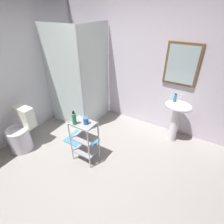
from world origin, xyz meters
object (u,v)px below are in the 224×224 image
Objects in this scene: shower_stall at (81,100)px; hand_soap_bottle at (175,98)px; bath_mat at (82,140)px; storage_cart at (85,138)px; body_wash_bottle_green at (74,119)px; rinse_cup at (86,121)px; toilet at (21,133)px; pedestal_sink at (177,114)px.

shower_stall reaches higher than hand_soap_bottle.
hand_soap_bottle is 0.25× the size of bath_mat.
shower_stall is 1.93m from hand_soap_bottle.
storage_cart is 0.64m from bath_mat.
body_wash_bottle_green reaches higher than bath_mat.
rinse_cup is (0.14, 0.09, -0.04)m from body_wash_bottle_green.
body_wash_bottle_green is at bearing 14.40° from toilet.
storage_cart is at bearing 45.58° from body_wash_bottle_green.
pedestal_sink is 2.78m from toilet.
bath_mat is at bearing 144.09° from rinse_cup.
shower_stall is at bearing 133.62° from rinse_cup.
body_wash_bottle_green is (-0.08, -0.08, 0.40)m from storage_cart.
rinse_cup reaches higher than pedestal_sink.
bath_mat is at bearing -53.12° from shower_stall.
storage_cart is 7.12× the size of rinse_cup.
shower_stall is 1.27m from storage_cart.
body_wash_bottle_green reaches higher than hand_soap_bottle.
toilet is at bearing -162.70° from storage_cart.
storage_cart is 5.02× the size of hand_soap_bottle.
bath_mat is at bearing 139.26° from storage_cart.
shower_stall is 2.63× the size of toilet.
rinse_cup is (1.20, 0.37, 0.48)m from toilet.
storage_cart is 3.33× the size of body_wash_bottle_green.
shower_stall is at bearing -171.37° from pedestal_sink.
hand_soap_bottle is 1.89m from bath_mat.
bath_mat is (0.48, -0.64, -0.45)m from shower_stall.
toilet reaches higher than storage_cart.
pedestal_sink is 7.79× the size of rinse_cup.
hand_soap_bottle reaches higher than storage_cart.
shower_stall reaches higher than pedestal_sink.
hand_soap_bottle reaches higher than bath_mat.
rinse_cup is (-1.05, -1.24, 0.21)m from pedestal_sink.
toilet is at bearing -163.11° from rinse_cup.
storage_cart is at bearing -171.78° from rinse_cup.
body_wash_bottle_green is (1.06, 0.27, 0.52)m from toilet.
rinse_cup reaches higher than toilet.
toilet is 7.31× the size of rinse_cup.
pedestal_sink reaches higher than bath_mat.
rinse_cup is 0.17× the size of bath_mat.
shower_stall is at bearing 126.88° from bath_mat.
body_wash_bottle_green is (0.76, -1.04, 0.37)m from shower_stall.
hand_soap_bottle is (1.86, 0.30, 0.41)m from shower_stall.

